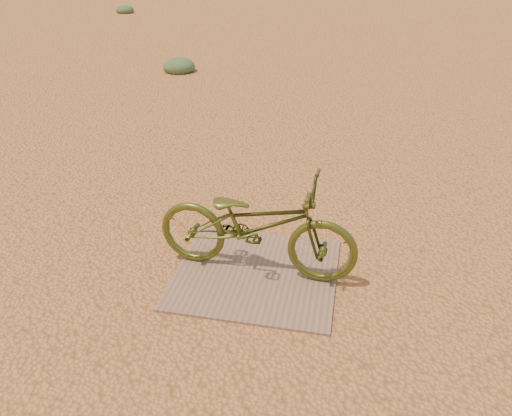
# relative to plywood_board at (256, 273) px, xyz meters

# --- Properties ---
(ground) EXTENTS (120.00, 120.00, 0.00)m
(ground) POSITION_rel_plywood_board_xyz_m (-0.02, -0.54, -0.01)
(ground) COLOR #C4814E
(ground) RESTS_ON ground
(plywood_board) EXTENTS (1.35, 1.28, 0.02)m
(plywood_board) POSITION_rel_plywood_board_xyz_m (0.00, 0.00, 0.00)
(plywood_board) COLOR #7F6553
(plywood_board) RESTS_ON ground
(bicycle) EXTENTS (1.72, 0.69, 0.88)m
(bicycle) POSITION_rel_plywood_board_xyz_m (-0.01, 0.04, 0.45)
(bicycle) COLOR #444F1B
(bicycle) RESTS_ON plywood_board
(kale_a) EXTENTS (0.68, 0.68, 0.37)m
(kale_a) POSITION_rel_plywood_board_xyz_m (-3.06, 6.79, -0.01)
(kale_a) COLOR #4F7149
(kale_a) RESTS_ON ground
(kale_c) EXTENTS (0.66, 0.66, 0.36)m
(kale_c) POSITION_rel_plywood_board_xyz_m (-8.12, 15.15, -0.01)
(kale_c) COLOR #4F7149
(kale_c) RESTS_ON ground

